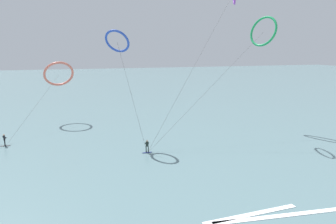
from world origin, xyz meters
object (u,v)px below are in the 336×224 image
at_px(surfer_navy, 147,147).
at_px(kite_cobalt, 117,41).
at_px(surfer_charcoal, 5,141).
at_px(kite_emerald, 263,31).
at_px(kite_coral, 59,74).

relative_size(surfer_navy, kite_cobalt, 0.11).
height_order(surfer_charcoal, kite_cobalt, kite_cobalt).
relative_size(surfer_navy, kite_emerald, 0.07).
height_order(surfer_charcoal, kite_coral, kite_coral).
bearing_deg(kite_emerald, kite_cobalt, -104.94).
height_order(surfer_navy, surfer_charcoal, same).
relative_size(kite_emerald, kite_cobalt, 1.49).
bearing_deg(surfer_charcoal, kite_emerald, 83.27).
xyz_separation_m(surfer_navy, kite_cobalt, (-2.40, 6.85, 13.40)).
bearing_deg(surfer_charcoal, kite_cobalt, 77.51).
distance_m(kite_coral, kite_cobalt, 18.19).
relative_size(surfer_navy, surfer_charcoal, 1.00).
xyz_separation_m(surfer_navy, surfer_charcoal, (-18.06, 8.55, 0.00)).
bearing_deg(kite_coral, kite_cobalt, 108.60).
distance_m(surfer_navy, surfer_charcoal, 19.98).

